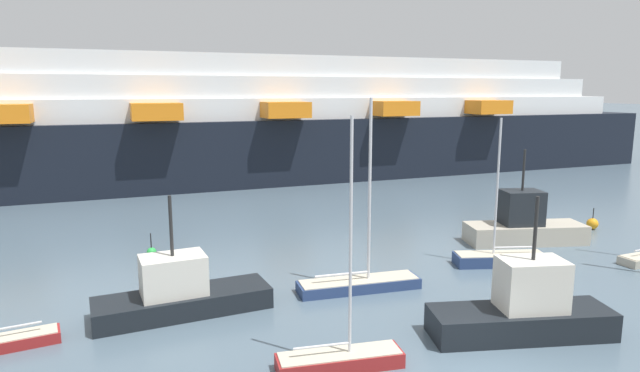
% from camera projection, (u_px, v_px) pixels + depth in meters
% --- Properties ---
extents(sailboat_0, '(4.25, 1.36, 8.27)m').
position_uv_depth(sailboat_0, '(340.00, 357.00, 17.70)').
color(sailboat_0, maroon).
rests_on(sailboat_0, ground_plane).
extents(sailboat_1, '(4.93, 2.40, 7.67)m').
position_uv_depth(sailboat_1, '(500.00, 257.00, 28.20)').
color(sailboat_1, navy).
rests_on(sailboat_1, ground_plane).
extents(sailboat_2, '(5.68, 1.52, 8.71)m').
position_uv_depth(sailboat_2, '(359.00, 281.00, 24.64)').
color(sailboat_2, navy).
rests_on(sailboat_2, ground_plane).
extents(fishing_boat_1, '(7.28, 3.55, 5.63)m').
position_uv_depth(fishing_boat_1, '(524.00, 225.00, 32.20)').
color(fishing_boat_1, '#BCB29E').
rests_on(fishing_boat_1, ground_plane).
extents(fishing_boat_2, '(7.27, 3.07, 4.95)m').
position_uv_depth(fishing_boat_2, '(180.00, 293.00, 21.98)').
color(fishing_boat_2, black).
rests_on(fishing_boat_2, ground_plane).
extents(fishing_boat_3, '(6.98, 3.22, 5.29)m').
position_uv_depth(fishing_boat_3, '(524.00, 310.00, 19.94)').
color(fishing_boat_3, black).
rests_on(fishing_boat_3, ground_plane).
extents(channel_buoy_0, '(0.52, 0.52, 1.34)m').
position_uv_depth(channel_buoy_0, '(152.00, 252.00, 29.56)').
color(channel_buoy_0, green).
rests_on(channel_buoy_0, ground_plane).
extents(channel_buoy_1, '(0.73, 0.73, 1.42)m').
position_uv_depth(channel_buoy_1, '(592.00, 224.00, 35.44)').
color(channel_buoy_1, orange).
rests_on(channel_buoy_1, ground_plane).
extents(cruise_ship, '(114.33, 24.84, 18.04)m').
position_uv_depth(cruise_ship, '(148.00, 124.00, 52.95)').
color(cruise_ship, black).
rests_on(cruise_ship, ground_plane).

